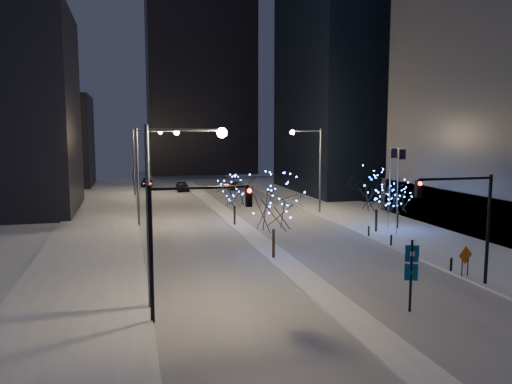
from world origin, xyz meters
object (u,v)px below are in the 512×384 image
object	(u,v)px
traffic_signal_east	(467,212)
holiday_tree_plaza_far	(398,199)
traffic_signal_west	(182,229)
holiday_tree_plaza_near	(377,191)
street_lamp_east	(313,159)
wayfinding_sign	(411,268)
street_lamp_w_mid	(148,163)
street_lamp_w_far	(141,153)
car_mid	(233,186)
construction_sign	(465,258)
car_far	(147,183)
car_near	(182,186)
holiday_tree_median_far	(234,193)
street_lamp_w_near	(168,190)
holiday_tree_median_near	(274,204)

from	to	relation	value
traffic_signal_east	holiday_tree_plaza_far	bearing A→B (deg)	72.17
traffic_signal_west	traffic_signal_east	xyz separation A→B (m)	(17.38, 1.00, 0.00)
traffic_signal_east	holiday_tree_plaza_near	bearing A→B (deg)	80.19
street_lamp_east	wayfinding_sign	distance (m)	32.82
street_lamp_w_mid	street_lamp_w_far	bearing A→B (deg)	90.00
car_mid	construction_sign	world-z (taller)	construction_sign
traffic_signal_east	car_far	xyz separation A→B (m)	(-16.64, 64.02, -4.06)
street_lamp_w_far	construction_sign	bearing A→B (deg)	-68.68
construction_sign	car_mid	bearing A→B (deg)	80.11
traffic_signal_west	car_near	xyz separation A→B (m)	(6.06, 56.43, -3.96)
street_lamp_w_mid	wayfinding_sign	size ratio (longest dim) A/B	2.55
street_lamp_w_mid	traffic_signal_west	bearing A→B (deg)	-88.94
car_far	wayfinding_sign	size ratio (longest dim) A/B	1.23
traffic_signal_east	holiday_tree_plaza_near	distance (m)	16.95
street_lamp_east	traffic_signal_east	size ratio (longest dim) A/B	1.43
traffic_signal_west	holiday_tree_plaza_near	bearing A→B (deg)	41.11
car_mid	holiday_tree_median_far	size ratio (longest dim) A/B	0.81
street_lamp_w_near	holiday_tree_median_far	xyz separation A→B (m)	(8.44, 22.54, -3.04)
traffic_signal_east	car_mid	bearing A→B (deg)	93.01
car_near	street_lamp_w_far	bearing A→B (deg)	-146.49
street_lamp_east	holiday_tree_median_far	world-z (taller)	street_lamp_east
street_lamp_east	car_far	world-z (taller)	street_lamp_east
street_lamp_w_far	street_lamp_east	xyz separation A→B (m)	(19.02, -22.00, -0.05)
car_far	wayfinding_sign	world-z (taller)	wayfinding_sign
street_lamp_w_near	holiday_tree_plaza_near	world-z (taller)	street_lamp_w_near
wayfinding_sign	construction_sign	world-z (taller)	wayfinding_sign
traffic_signal_east	wayfinding_sign	distance (m)	6.65
street_lamp_w_far	construction_sign	distance (m)	53.16
street_lamp_w_mid	street_lamp_east	size ratio (longest dim) A/B	1.00
car_mid	holiday_tree_median_far	distance (m)	32.27
car_mid	construction_sign	bearing A→B (deg)	100.99
traffic_signal_east	holiday_tree_median_near	world-z (taller)	traffic_signal_east
traffic_signal_east	holiday_tree_median_far	xyz separation A→B (m)	(-9.44, 23.54, -1.30)
construction_sign	street_lamp_w_mid	bearing A→B (deg)	113.93
street_lamp_east	car_near	bearing A→B (deg)	115.25
holiday_tree_median_near	holiday_tree_plaza_near	bearing A→B (deg)	30.01
wayfinding_sign	traffic_signal_east	bearing A→B (deg)	48.21
construction_sign	holiday_tree_median_near	bearing A→B (deg)	129.52
car_near	holiday_tree_plaza_near	bearing A→B (deg)	-70.34
car_near	wayfinding_sign	world-z (taller)	wayfinding_sign
car_near	holiday_tree_median_near	xyz separation A→B (m)	(1.88, -45.86, 3.42)
holiday_tree_median_near	wayfinding_sign	size ratio (longest dim) A/B	1.66
street_lamp_w_mid	holiday_tree_median_near	world-z (taller)	street_lamp_w_mid
holiday_tree_plaza_near	street_lamp_w_mid	bearing A→B (deg)	155.83
traffic_signal_west	car_far	distance (m)	65.15
street_lamp_east	holiday_tree_plaza_near	world-z (taller)	street_lamp_east
street_lamp_w_far	car_near	distance (m)	9.75
street_lamp_east	car_mid	distance (m)	26.95
street_lamp_w_near	street_lamp_east	xyz separation A→B (m)	(19.02, 28.00, -0.05)
street_lamp_w_near	car_mid	distance (m)	56.36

